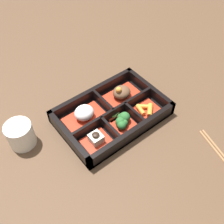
% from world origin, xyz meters
% --- Properties ---
extents(ground_plane, '(3.00, 3.00, 0.00)m').
position_xyz_m(ground_plane, '(0.00, 0.00, 0.00)').
color(ground_plane, '#4C3523').
extents(bento_base, '(0.31, 0.21, 0.01)m').
position_xyz_m(bento_base, '(0.00, 0.00, 0.01)').
color(bento_base, black).
rests_on(bento_base, ground_plane).
extents(bento_rim, '(0.31, 0.21, 0.05)m').
position_xyz_m(bento_rim, '(-0.00, -0.00, 0.02)').
color(bento_rim, black).
rests_on(bento_rim, ground_plane).
extents(bowl_rice, '(0.12, 0.08, 0.05)m').
position_xyz_m(bowl_rice, '(-0.07, 0.04, 0.03)').
color(bowl_rice, '#B22D19').
rests_on(bowl_rice, bento_base).
extents(bowl_stew, '(0.12, 0.08, 0.05)m').
position_xyz_m(bowl_stew, '(0.07, 0.04, 0.03)').
color(bowl_stew, '#B22D19').
rests_on(bowl_stew, bento_base).
extents(bowl_tofu, '(0.08, 0.06, 0.04)m').
position_xyz_m(bowl_tofu, '(-0.09, -0.05, 0.02)').
color(bowl_tofu, '#B22D19').
rests_on(bowl_tofu, bento_base).
extents(bowl_greens, '(0.07, 0.06, 0.04)m').
position_xyz_m(bowl_greens, '(0.00, -0.05, 0.03)').
color(bowl_greens, '#B22D19').
rests_on(bowl_greens, bento_base).
extents(bowl_carrots, '(0.08, 0.07, 0.02)m').
position_xyz_m(bowl_carrots, '(0.09, -0.05, 0.02)').
color(bowl_carrots, '#B22D19').
rests_on(bowl_carrots, bento_base).
extents(bowl_pickles, '(0.04, 0.03, 0.01)m').
position_xyz_m(bowl_pickles, '(0.00, -0.01, 0.02)').
color(bowl_pickles, '#B22D19').
rests_on(bowl_pickles, bento_base).
extents(tea_cup, '(0.07, 0.07, 0.07)m').
position_xyz_m(tea_cup, '(-0.25, 0.08, 0.04)').
color(tea_cup, beige).
rests_on(tea_cup, ground_plane).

